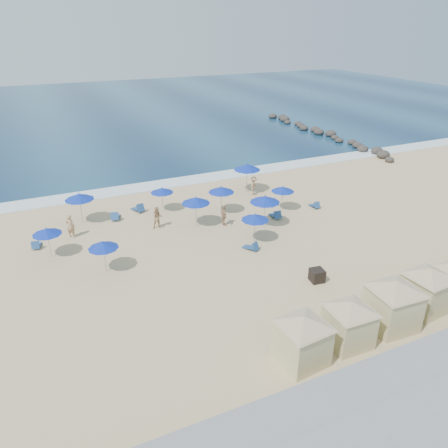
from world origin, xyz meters
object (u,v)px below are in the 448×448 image
(umbrella_6, at_px, (221,189))
(beachgoer_2, at_px, (224,215))
(umbrella_9, at_px, (283,189))
(beachgoer_0, at_px, (71,226))
(umbrella_5, at_px, (255,217))
(umbrella_3, at_px, (162,190))
(umbrella_0, at_px, (47,231))
(cabana_2, at_px, (394,298))
(cabana_1, at_px, (350,317))
(umbrella_4, at_px, (196,200))
(umbrella_8, at_px, (247,167))
(beachgoer_1, at_px, (158,218))
(umbrella_2, at_px, (79,197))
(cabana_0, at_px, (303,333))
(umbrella_7, at_px, (265,199))
(trash_bin, at_px, (317,275))
(umbrella_1, at_px, (103,245))
(beachgoer_3, at_px, (254,186))
(cabana_3, at_px, (428,284))
(rock_jetty, at_px, (323,133))

(umbrella_6, distance_m, beachgoer_2, 2.58)
(umbrella_9, bearing_deg, beachgoer_0, 172.47)
(umbrella_5, bearing_deg, umbrella_3, 117.86)
(umbrella_5, height_order, beachgoer_0, umbrella_5)
(umbrella_0, bearing_deg, cabana_2, -44.72)
(umbrella_0, bearing_deg, cabana_1, -50.84)
(umbrella_4, xyz_separation_m, umbrella_8, (6.83, 4.87, 0.24))
(beachgoer_1, height_order, beachgoer_2, beachgoer_1)
(umbrella_2, relative_size, umbrella_5, 1.13)
(cabana_0, distance_m, umbrella_0, 17.85)
(umbrella_3, bearing_deg, beachgoer_2, -53.07)
(umbrella_4, xyz_separation_m, umbrella_7, (4.63, -2.20, 0.12))
(umbrella_8, xyz_separation_m, beachgoer_0, (-15.65, -2.80, -1.48))
(trash_bin, xyz_separation_m, umbrella_3, (-5.16, 13.98, 1.44))
(umbrella_5, distance_m, umbrella_7, 2.70)
(umbrella_1, distance_m, beachgoer_3, 16.54)
(cabana_3, distance_m, beachgoer_3, 18.90)
(trash_bin, distance_m, cabana_1, 5.64)
(umbrella_6, xyz_separation_m, beachgoer_2, (-0.76, -2.14, -1.24))
(rock_jetty, relative_size, umbrella_0, 12.43)
(cabana_1, relative_size, umbrella_2, 1.68)
(umbrella_4, height_order, umbrella_9, umbrella_4)
(cabana_1, distance_m, umbrella_8, 20.86)
(beachgoer_2, bearing_deg, beachgoer_3, -41.66)
(umbrella_0, distance_m, umbrella_3, 9.94)
(trash_bin, height_order, cabana_2, cabana_2)
(cabana_1, xyz_separation_m, beachgoer_0, (-10.59, 17.42, -0.64))
(umbrella_5, relative_size, beachgoer_2, 1.36)
(umbrella_3, xyz_separation_m, umbrella_4, (1.43, -3.80, 0.28))
(umbrella_4, xyz_separation_m, umbrella_6, (2.73, 1.42, -0.06))
(beachgoer_3, bearing_deg, umbrella_2, 134.16)
(cabana_0, xyz_separation_m, umbrella_6, (3.68, 16.87, 0.49))
(beachgoer_0, bearing_deg, trash_bin, 171.36)
(umbrella_6, relative_size, beachgoer_2, 1.45)
(cabana_1, distance_m, umbrella_5, 11.27)
(cabana_2, relative_size, umbrella_2, 1.89)
(cabana_0, xyz_separation_m, cabana_3, (8.25, 0.55, 0.04))
(umbrella_2, distance_m, umbrella_3, 6.34)
(cabana_2, bearing_deg, beachgoer_1, 114.35)
(umbrella_5, distance_m, umbrella_9, 6.22)
(rock_jetty, bearing_deg, umbrella_6, -142.40)
(cabana_3, distance_m, beachgoer_2, 15.17)
(umbrella_8, relative_size, umbrella_9, 1.27)
(umbrella_7, height_order, beachgoer_1, umbrella_7)
(cabana_3, distance_m, umbrella_5, 11.68)
(trash_bin, height_order, beachgoer_3, beachgoer_3)
(trash_bin, relative_size, umbrella_5, 0.35)
(umbrella_7, height_order, beachgoer_3, umbrella_7)
(rock_jetty, xyz_separation_m, umbrella_8, (-19.09, -14.40, 1.99))
(cabana_2, bearing_deg, beachgoer_2, 100.19)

